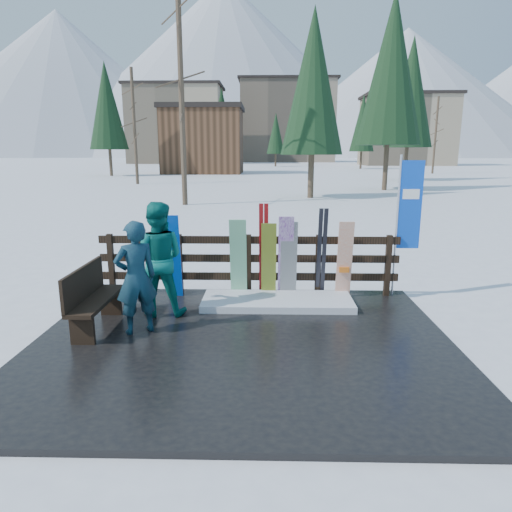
{
  "coord_description": "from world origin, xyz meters",
  "views": [
    {
      "loc": [
        0.34,
        -6.1,
        2.72
      ],
      "look_at": [
        0.17,
        1.0,
        1.1
      ],
      "focal_mm": 32.0,
      "sensor_mm": 36.0,
      "label": 1
    }
  ],
  "objects_px": {
    "snowboard_3": "(286,257)",
    "person_front": "(136,278)",
    "rental_flag": "(407,210)",
    "snowboard_0": "(174,257)",
    "snowboard_2": "(269,261)",
    "snowboard_4": "(289,260)",
    "snowboard_1": "(238,259)",
    "snowboard_5": "(344,260)",
    "person_back": "(157,259)",
    "bench": "(91,296)"
  },
  "relations": [
    {
      "from": "snowboard_3",
      "to": "person_front",
      "type": "height_order",
      "value": "person_front"
    },
    {
      "from": "person_front",
      "to": "rental_flag",
      "type": "bearing_deg",
      "value": 172.71
    },
    {
      "from": "snowboard_0",
      "to": "snowboard_2",
      "type": "xyz_separation_m",
      "value": [
        1.74,
        0.0,
        -0.07
      ]
    },
    {
      "from": "snowboard_4",
      "to": "person_front",
      "type": "distance_m",
      "value": 2.86
    },
    {
      "from": "snowboard_1",
      "to": "snowboard_5",
      "type": "relative_size",
      "value": 1.04
    },
    {
      "from": "snowboard_4",
      "to": "snowboard_5",
      "type": "bearing_deg",
      "value": 0.0
    },
    {
      "from": "snowboard_3",
      "to": "person_back",
      "type": "xyz_separation_m",
      "value": [
        -2.13,
        -0.89,
        0.17
      ]
    },
    {
      "from": "rental_flag",
      "to": "person_back",
      "type": "distance_m",
      "value": 4.54
    },
    {
      "from": "snowboard_5",
      "to": "snowboard_2",
      "type": "bearing_deg",
      "value": 180.0
    },
    {
      "from": "snowboard_1",
      "to": "person_front",
      "type": "bearing_deg",
      "value": -129.87
    },
    {
      "from": "snowboard_4",
      "to": "person_front",
      "type": "bearing_deg",
      "value": -144.13
    },
    {
      "from": "snowboard_0",
      "to": "rental_flag",
      "type": "height_order",
      "value": "rental_flag"
    },
    {
      "from": "snowboard_2",
      "to": "rental_flag",
      "type": "bearing_deg",
      "value": 6.13
    },
    {
      "from": "snowboard_2",
      "to": "person_back",
      "type": "height_order",
      "value": "person_back"
    },
    {
      "from": "snowboard_1",
      "to": "snowboard_2",
      "type": "xyz_separation_m",
      "value": [
        0.56,
        -0.0,
        -0.04
      ]
    },
    {
      "from": "rental_flag",
      "to": "person_front",
      "type": "bearing_deg",
      "value": -156.48
    },
    {
      "from": "snowboard_5",
      "to": "person_back",
      "type": "relative_size",
      "value": 0.78
    },
    {
      "from": "rental_flag",
      "to": "snowboard_5",
      "type": "bearing_deg",
      "value": -166.68
    },
    {
      "from": "person_front",
      "to": "snowboard_5",
      "type": "bearing_deg",
      "value": 175.91
    },
    {
      "from": "snowboard_1",
      "to": "bench",
      "type": "bearing_deg",
      "value": -143.89
    },
    {
      "from": "snowboard_3",
      "to": "snowboard_2",
      "type": "bearing_deg",
      "value": 180.0
    },
    {
      "from": "snowboard_5",
      "to": "snowboard_3",
      "type": "bearing_deg",
      "value": -180.0
    },
    {
      "from": "bench",
      "to": "snowboard_4",
      "type": "xyz_separation_m",
      "value": [
        3.05,
        1.56,
        0.21
      ]
    },
    {
      "from": "snowboard_5",
      "to": "snowboard_0",
      "type": "bearing_deg",
      "value": -180.0
    },
    {
      "from": "snowboard_0",
      "to": "rental_flag",
      "type": "distance_m",
      "value": 4.34
    },
    {
      "from": "snowboard_0",
      "to": "snowboard_1",
      "type": "height_order",
      "value": "snowboard_0"
    },
    {
      "from": "snowboard_2",
      "to": "snowboard_4",
      "type": "relative_size",
      "value": 0.98
    },
    {
      "from": "snowboard_5",
      "to": "person_front",
      "type": "height_order",
      "value": "person_front"
    },
    {
      "from": "rental_flag",
      "to": "bench",
      "type": "bearing_deg",
      "value": -160.67
    },
    {
      "from": "bench",
      "to": "snowboard_1",
      "type": "height_order",
      "value": "snowboard_1"
    },
    {
      "from": "rental_flag",
      "to": "person_front",
      "type": "distance_m",
      "value": 4.93
    },
    {
      "from": "snowboard_2",
      "to": "snowboard_3",
      "type": "relative_size",
      "value": 0.91
    },
    {
      "from": "snowboard_0",
      "to": "snowboard_5",
      "type": "bearing_deg",
      "value": 0.0
    },
    {
      "from": "snowboard_2",
      "to": "rental_flag",
      "type": "xyz_separation_m",
      "value": [
        2.51,
        0.27,
        0.9
      ]
    },
    {
      "from": "snowboard_2",
      "to": "rental_flag",
      "type": "relative_size",
      "value": 0.55
    },
    {
      "from": "person_front",
      "to": "snowboard_1",
      "type": "bearing_deg",
      "value": -160.69
    },
    {
      "from": "bench",
      "to": "snowboard_5",
      "type": "xyz_separation_m",
      "value": [
        4.06,
        1.56,
        0.21
      ]
    },
    {
      "from": "rental_flag",
      "to": "snowboard_4",
      "type": "bearing_deg",
      "value": -172.85
    },
    {
      "from": "snowboard_0",
      "to": "snowboard_2",
      "type": "distance_m",
      "value": 1.74
    },
    {
      "from": "bench",
      "to": "rental_flag",
      "type": "bearing_deg",
      "value": 19.33
    },
    {
      "from": "snowboard_2",
      "to": "snowboard_4",
      "type": "xyz_separation_m",
      "value": [
        0.36,
        0.0,
        0.01
      ]
    },
    {
      "from": "snowboard_0",
      "to": "snowboard_3",
      "type": "height_order",
      "value": "snowboard_0"
    },
    {
      "from": "snowboard_3",
      "to": "snowboard_5",
      "type": "relative_size",
      "value": 1.08
    },
    {
      "from": "person_front",
      "to": "bench",
      "type": "bearing_deg",
      "value": -40.18
    },
    {
      "from": "snowboard_0",
      "to": "rental_flag",
      "type": "xyz_separation_m",
      "value": [
        4.25,
        0.27,
        0.83
      ]
    },
    {
      "from": "snowboard_2",
      "to": "person_back",
      "type": "bearing_deg",
      "value": -154.09
    },
    {
      "from": "bench",
      "to": "snowboard_5",
      "type": "relative_size",
      "value": 1.03
    },
    {
      "from": "snowboard_2",
      "to": "person_front",
      "type": "xyz_separation_m",
      "value": [
        -1.96,
        -1.68,
        0.14
      ]
    },
    {
      "from": "snowboard_5",
      "to": "rental_flag",
      "type": "xyz_separation_m",
      "value": [
        1.14,
        0.27,
        0.88
      ]
    },
    {
      "from": "snowboard_4",
      "to": "person_front",
      "type": "xyz_separation_m",
      "value": [
        -2.32,
        -1.68,
        0.12
      ]
    }
  ]
}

